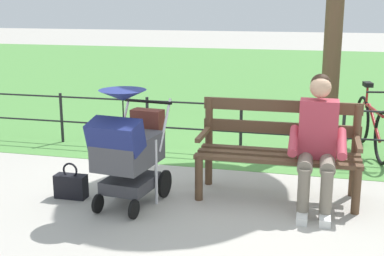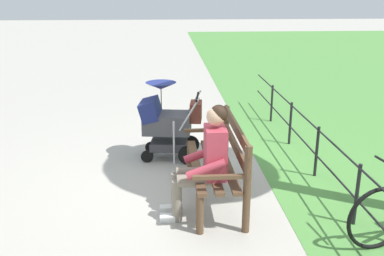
% 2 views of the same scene
% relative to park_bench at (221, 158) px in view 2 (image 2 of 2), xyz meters
% --- Properties ---
extents(ground_plane, '(60.00, 60.00, 0.00)m').
position_rel_park_bench_xyz_m(ground_plane, '(0.59, 0.12, -0.53)').
color(ground_plane, '#ADA89E').
extents(park_bench, '(1.60, 0.61, 0.96)m').
position_rel_park_bench_xyz_m(park_bench, '(0.00, 0.00, 0.00)').
color(park_bench, brown).
rests_on(park_bench, ground).
extents(person_on_bench, '(0.53, 0.74, 1.28)m').
position_rel_park_bench_xyz_m(person_on_bench, '(-0.38, 0.22, 0.15)').
color(person_on_bench, slate).
rests_on(person_on_bench, ground).
extents(stroller, '(0.60, 0.94, 1.15)m').
position_rel_park_bench_xyz_m(stroller, '(1.37, 0.62, 0.07)').
color(stroller, black).
rests_on(stroller, ground).
extents(handbag, '(0.32, 0.14, 0.37)m').
position_rel_park_bench_xyz_m(handbag, '(2.01, 0.58, -0.40)').
color(handbag, black).
rests_on(handbag, ground).
extents(park_fence, '(7.61, 0.04, 0.70)m').
position_rel_park_bench_xyz_m(park_fence, '(0.31, -1.36, -0.11)').
color(park_fence, black).
rests_on(park_fence, ground).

